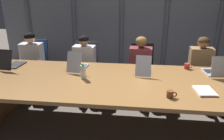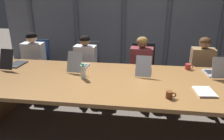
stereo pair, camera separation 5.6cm
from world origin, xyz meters
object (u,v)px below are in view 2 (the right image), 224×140
object	(u,v)px
laptop_left_mid	(78,65)
person_right_mid	(203,67)
laptop_right_mid	(215,71)
person_center	(141,64)
office_chair_center	(143,76)
office_chair_left_mid	(88,73)
person_left_end	(32,59)
person_left_mid	(84,62)
spiral_notepad	(205,92)
coffee_mug_near	(188,67)
coffee_mug_far	(170,95)
laptop_left_end	(14,63)
office_chair_right_mid	(200,80)
office_chair_left_end	(38,71)
water_bottle_secondary	(83,72)
laptop_center	(144,69)

from	to	relation	value
laptop_left_mid	person_right_mid	xyz separation A→B (m)	(2.04, 0.59, -0.14)
laptop_right_mid	person_center	bearing A→B (deg)	54.07
office_chair_center	office_chair_left_mid	bearing A→B (deg)	-95.15
person_left_end	person_left_mid	size ratio (longest dim) A/B	1.03
person_left_end	person_center	bearing A→B (deg)	88.97
laptop_left_mid	spiral_notepad	bearing A→B (deg)	-103.88
coffee_mug_near	coffee_mug_far	world-z (taller)	same
laptop_left_end	office_chair_left_mid	bearing A→B (deg)	-49.32
person_center	person_right_mid	bearing A→B (deg)	93.02
office_chair_right_mid	person_left_end	distance (m)	3.18
person_center	spiral_notepad	distance (m)	1.43
office_chair_left_mid	coffee_mug_far	distance (m)	2.11
office_chair_right_mid	person_left_end	bearing A→B (deg)	-81.87
laptop_left_mid	laptop_left_end	bearing A→B (deg)	95.79
office_chair_left_end	person_center	xyz separation A→B (m)	(2.07, -0.16, 0.29)
water_bottle_secondary	office_chair_center	bearing A→B (deg)	52.60
person_left_mid	laptop_right_mid	bearing A→B (deg)	77.73
laptop_center	office_chair_left_mid	world-z (taller)	laptop_center
laptop_left_end	office_chair_left_end	distance (m)	0.89
office_chair_right_mid	person_left_mid	distance (m)	2.17
laptop_left_end	person_left_mid	bearing A→B (deg)	-55.12
water_bottle_secondary	coffee_mug_far	bearing A→B (deg)	-20.83
laptop_left_end	office_chair_center	size ratio (longest dim) A/B	0.49
person_center	water_bottle_secondary	xyz separation A→B (m)	(-0.80, -0.96, 0.18)
office_chair_right_mid	water_bottle_secondary	bearing A→B (deg)	-54.33
coffee_mug_far	laptop_left_end	bearing A→B (deg)	161.96
laptop_left_mid	office_chair_left_mid	size ratio (longest dim) A/B	0.49
water_bottle_secondary	coffee_mug_far	xyz separation A→B (m)	(1.15, -0.44, -0.06)
person_left_end	laptop_center	bearing A→B (deg)	72.89
laptop_center	water_bottle_secondary	xyz separation A→B (m)	(-0.84, -0.35, 0.04)
coffee_mug_near	person_right_mid	bearing A→B (deg)	49.21
person_right_mid	person_left_mid	bearing A→B (deg)	-87.88
laptop_right_mid	laptop_left_mid	bearing A→B (deg)	82.67
person_left_mid	coffee_mug_near	distance (m)	1.82
office_chair_center	person_left_mid	size ratio (longest dim) A/B	0.85
office_chair_left_end	spiral_notepad	world-z (taller)	office_chair_left_end
person_left_mid	person_right_mid	distance (m)	2.10
office_chair_center	water_bottle_secondary	distance (m)	1.48
person_right_mid	spiral_notepad	bearing A→B (deg)	-10.58
office_chair_center	office_chair_right_mid	size ratio (longest dim) A/B	1.03
office_chair_left_mid	office_chair_left_end	bearing A→B (deg)	-95.03
person_left_mid	laptop_left_end	bearing A→B (deg)	-56.07
person_left_mid	person_right_mid	world-z (taller)	person_right_mid
laptop_left_mid	coffee_mug_near	distance (m)	1.72
office_chair_left_end	person_center	world-z (taller)	person_center
person_left_mid	water_bottle_secondary	size ratio (longest dim) A/B	5.13
water_bottle_secondary	spiral_notepad	distance (m)	1.61
laptop_left_end	person_left_end	size ratio (longest dim) A/B	0.41
office_chair_left_end	coffee_mug_near	xyz separation A→B (m)	(2.80, -0.54, 0.42)
laptop_left_mid	coffee_mug_far	distance (m)	1.54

